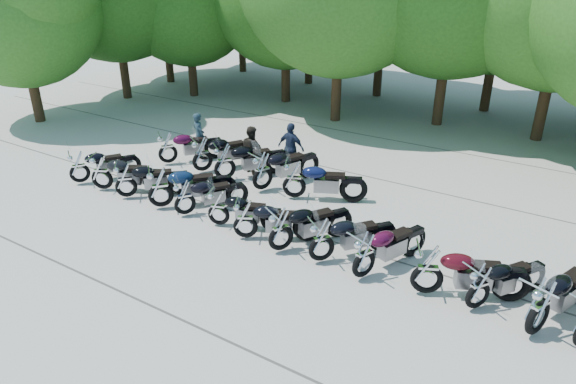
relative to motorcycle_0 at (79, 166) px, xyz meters
The scene contains 23 objects.
ground 7.40m from the motorcycle_0, ahead, with size 90.00×90.00×0.00m, color #9B968C.
tree_16 9.40m from the motorcycle_0, 154.42° to the left, with size 6.97×6.97×8.55m.
motorcycle_0 is the anchor object (origin of this frame).
motorcycle_1 1.06m from the motorcycle_0, ahead, with size 0.73×2.40×1.36m, color black, non-canonical shape.
motorcycle_2 2.14m from the motorcycle_0, ahead, with size 0.70×2.29×1.29m, color black, non-canonical shape.
motorcycle_3 3.56m from the motorcycle_0, ahead, with size 0.78×2.56×1.45m, color #0C1C38, non-canonical shape.
motorcycle_4 4.47m from the motorcycle_0, ahead, with size 0.66×2.18×1.23m, color black, non-canonical shape.
motorcycle_5 5.69m from the motorcycle_0, ahead, with size 0.65×2.15×1.21m, color black, non-canonical shape.
motorcycle_6 6.74m from the motorcycle_0, ahead, with size 0.68×2.25×1.27m, color black, non-canonical shape.
motorcycle_7 7.87m from the motorcycle_0, ahead, with size 0.73×2.39×1.35m, color black, non-canonical shape.
motorcycle_8 8.98m from the motorcycle_0, ahead, with size 0.71×2.34×1.32m, color black, non-canonical shape.
motorcycle_9 10.13m from the motorcycle_0, ahead, with size 0.72×2.37×1.34m, color #3A0821, non-canonical shape.
motorcycle_10 11.57m from the motorcycle_0, ahead, with size 0.76×2.49×1.41m, color #3B0810, non-canonical shape.
motorcycle_11 12.64m from the motorcycle_0, ahead, with size 0.67×2.19×1.24m, color black, non-canonical shape.
motorcycle_12 13.83m from the motorcycle_0, ahead, with size 0.78×2.57×1.45m, color black, non-canonical shape.
motorcycle_14 3.05m from the motorcycle_0, 66.52° to the left, with size 0.72×2.37×1.34m, color #390724, non-canonical shape.
motorcycle_15 3.99m from the motorcycle_0, 46.24° to the left, with size 0.76×2.51×1.42m, color black, non-canonical shape.
motorcycle_16 4.73m from the motorcycle_0, 35.19° to the left, with size 0.78×2.55×1.44m, color black, non-canonical shape.
motorcycle_17 6.03m from the motorcycle_0, 26.84° to the left, with size 0.78×2.57×1.45m, color black, non-canonical shape.
motorcycle_18 7.09m from the motorcycle_0, 22.71° to the left, with size 0.76×2.51×1.42m, color #0C1338, non-canonical shape.
rider_0 4.30m from the motorcycle_0, 66.11° to the left, with size 0.63×0.41×1.72m, color #1A2D37.
rider_1 5.68m from the motorcycle_0, 43.02° to the left, with size 0.80×0.62×1.64m, color black.
rider_2 7.00m from the motorcycle_0, 40.87° to the left, with size 1.02×0.43×1.75m, color #1D273D.
Camera 1 is at (6.61, -9.04, 6.90)m, focal length 32.00 mm.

